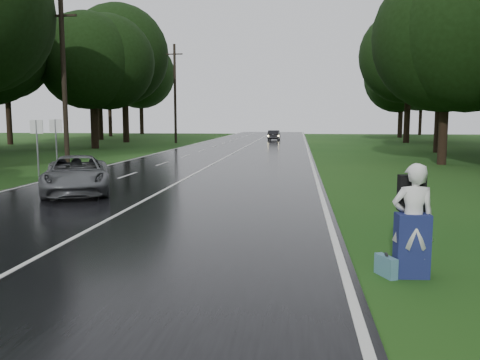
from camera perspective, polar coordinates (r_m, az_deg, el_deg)
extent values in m
plane|color=#204815|center=(10.03, -23.59, -9.09)|extent=(160.00, 160.00, 0.00)
cube|color=black|center=(28.84, -3.21, 1.80)|extent=(12.00, 140.00, 0.04)
cube|color=silver|center=(28.84, -3.21, 1.85)|extent=(0.12, 140.00, 0.01)
imported|color=#56585B|center=(18.59, -18.43, 0.61)|extent=(3.89, 5.26, 1.33)
imported|color=black|center=(60.30, 3.97, 5.19)|extent=(1.42, 3.79, 1.24)
imported|color=silver|center=(8.87, 19.40, -4.45)|extent=(0.75, 0.52, 1.96)
cube|color=navy|center=(8.96, 19.28, -7.16)|extent=(0.57, 0.40, 1.10)
cube|color=black|center=(9.08, 19.24, -1.42)|extent=(0.46, 0.27, 0.63)
cube|color=teal|center=(8.94, 16.55, -9.55)|extent=(0.34, 0.52, 0.36)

